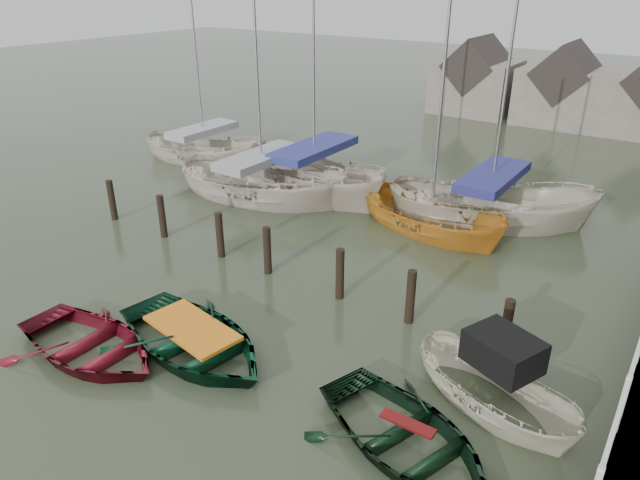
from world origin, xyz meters
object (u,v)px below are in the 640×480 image
Objects in this scene: rowboat_dkgreen at (405,449)px; sailboat_d at (488,219)px; rowboat_red at (91,355)px; sailboat_a at (263,197)px; rowboat_green at (195,352)px; motorboat at (493,401)px; sailboat_c at (430,230)px; sailboat_b at (314,189)px; sailboat_e at (205,160)px.

sailboat_d is (-2.40, 10.90, 0.06)m from rowboat_dkgreen.
rowboat_red is 10.13m from sailboat_a.
rowboat_dkgreen is (5.18, 0.11, 0.00)m from rowboat_green.
motorboat is (6.07, 2.07, 0.12)m from rowboat_green.
motorboat reaches higher than rowboat_dkgreen.
sailboat_c is (-4.58, 7.06, -0.11)m from motorboat.
sailboat_b is at bearing 30.00° from rowboat_green.
sailboat_a is (-11.00, 6.20, -0.06)m from motorboat.
sailboat_d is (4.60, 12.38, 0.06)m from rowboat_red.
motorboat is (0.89, 1.95, 0.12)m from rowboat_dkgreen.
sailboat_a is at bearing 163.32° from sailboat_b.
sailboat_c is at bearing 127.42° from sailboat_d.
sailboat_d reaches higher than sailboat_c.
sailboat_b is 6.25m from sailboat_e.
sailboat_e is (-5.13, 2.13, 0.00)m from sailboat_a.
rowboat_green is at bearing -145.07° from sailboat_e.
motorboat reaches higher than rowboat_green.
sailboat_b is 5.39m from sailboat_c.
sailboat_d is (2.78, 11.01, 0.06)m from rowboat_green.
rowboat_dkgreen is 12.98m from sailboat_a.
rowboat_red is 13.21m from sailboat_d.
sailboat_d is at bearing 42.25° from motorboat.
sailboat_b is at bearing 73.08° from motorboat.
sailboat_e is at bearing 53.28° from rowboat_green.
sailboat_a is at bearing 111.88° from sailboat_c.
sailboat_e reaches higher than rowboat_green.
sailboat_b is 6.66m from sailboat_d.
rowboat_green reaches higher than rowboat_dkgreen.
sailboat_b is 1.33× the size of sailboat_c.
sailboat_a is at bearing -121.62° from sailboat_e.
sailboat_b reaches higher than sailboat_e.
sailboat_e is at bearing 74.47° from sailboat_d.
rowboat_red is at bearing -155.05° from sailboat_b.
motorboat is at bearing -5.38° from rowboat_dkgreen.
rowboat_green is 9.63m from sailboat_a.
sailboat_c is at bearing -84.93° from sailboat_b.
sailboat_e is at bearing 57.53° from sailboat_a.
rowboat_green is 5.18m from rowboat_dkgreen.
sailboat_b is 1.06× the size of sailboat_d.
sailboat_c is (3.32, 10.50, 0.01)m from rowboat_red.
rowboat_red is at bearing 135.61° from motorboat.
motorboat is at bearing -66.19° from rowboat_red.
sailboat_a is 0.85× the size of sailboat_b.
rowboat_green is 0.35× the size of sailboat_b.
sailboat_b reaches higher than sailboat_a.
sailboat_a is 1.13× the size of sailboat_c.
sailboat_d is (1.28, 1.88, 0.05)m from sailboat_c.
sailboat_b reaches higher than rowboat_red.
sailboat_c is (6.42, 0.86, -0.05)m from sailboat_a.
sailboat_c is at bearing 41.40° from rowboat_dkgreen.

